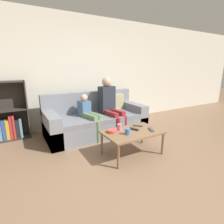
# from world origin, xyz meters

# --- Properties ---
(ground_plane) EXTENTS (22.00, 22.00, 0.00)m
(ground_plane) POSITION_xyz_m (0.00, 0.00, 0.00)
(ground_plane) COLOR #84664C
(wall_back) EXTENTS (12.00, 0.06, 2.60)m
(wall_back) POSITION_xyz_m (0.00, 2.65, 1.30)
(wall_back) COLOR beige
(wall_back) RESTS_ON ground_plane
(couch) EXTENTS (2.14, 0.96, 0.90)m
(couch) POSITION_xyz_m (-0.04, 1.93, 0.29)
(couch) COLOR gray
(couch) RESTS_ON ground_plane
(bookshelf) EXTENTS (0.76, 0.28, 1.18)m
(bookshelf) POSITION_xyz_m (-1.75, 2.49, 0.43)
(bookshelf) COLOR #332D28
(bookshelf) RESTS_ON ground_plane
(coffee_table) EXTENTS (0.96, 0.61, 0.41)m
(coffee_table) POSITION_xyz_m (0.07, 0.72, 0.37)
(coffee_table) COLOR brown
(coffee_table) RESTS_ON ground_plane
(person_adult) EXTENTS (0.41, 0.69, 1.23)m
(person_adult) POSITION_xyz_m (0.25, 1.84, 0.70)
(person_adult) COLOR maroon
(person_adult) RESTS_ON ground_plane
(person_child) EXTENTS (0.37, 0.68, 0.89)m
(person_child) POSITION_xyz_m (-0.26, 1.76, 0.51)
(person_child) COLOR #66845B
(person_child) RESTS_ON ground_plane
(cup_near) EXTENTS (0.09, 0.09, 0.10)m
(cup_near) POSITION_xyz_m (-0.08, 0.66, 0.46)
(cup_near) COLOR #3D70B2
(cup_near) RESTS_ON coffee_table
(cup_far) EXTENTS (0.08, 0.08, 0.10)m
(cup_far) POSITION_xyz_m (-0.08, 0.89, 0.46)
(cup_far) COLOR pink
(cup_far) RESTS_ON coffee_table
(tv_remote_0) EXTENTS (0.11, 0.18, 0.02)m
(tv_remote_0) POSITION_xyz_m (0.14, 0.78, 0.42)
(tv_remote_0) COLOR black
(tv_remote_0) RESTS_ON coffee_table
(tv_remote_1) EXTENTS (0.16, 0.15, 0.02)m
(tv_remote_1) POSITION_xyz_m (0.30, 0.88, 0.42)
(tv_remote_1) COLOR #47474C
(tv_remote_1) RESTS_ON coffee_table
(tv_remote_2) EXTENTS (0.11, 0.17, 0.02)m
(tv_remote_2) POSITION_xyz_m (0.38, 0.61, 0.42)
(tv_remote_2) COLOR #47474C
(tv_remote_2) RESTS_ON coffee_table
(snack_bowl) EXTENTS (0.16, 0.16, 0.05)m
(snack_bowl) POSITION_xyz_m (-0.25, 0.85, 0.43)
(snack_bowl) COLOR #DB4C47
(snack_bowl) RESTS_ON coffee_table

